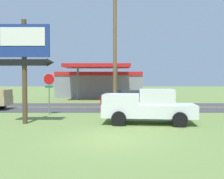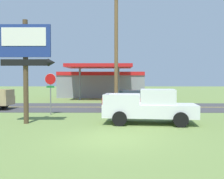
{
  "view_description": "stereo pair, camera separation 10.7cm",
  "coord_description": "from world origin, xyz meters",
  "views": [
    {
      "loc": [
        0.09,
        -10.93,
        2.49
      ],
      "look_at": [
        0.0,
        8.0,
        1.8
      ],
      "focal_mm": 42.5,
      "sensor_mm": 36.0,
      "label": 1
    },
    {
      "loc": [
        0.2,
        -10.93,
        2.49
      ],
      "look_at": [
        0.0,
        8.0,
        1.8
      ],
      "focal_mm": 42.5,
      "sensor_mm": 36.0,
      "label": 2
    }
  ],
  "objects": [
    {
      "name": "utility_pole",
      "position": [
        0.29,
        7.64,
        5.31
      ],
      "size": [
        1.95,
        0.26,
        9.99
      ],
      "color": "brown",
      "rests_on": "ground"
    },
    {
      "name": "pickup_white_parked_on_lawn",
      "position": [
        2.24,
        4.08,
        0.96
      ],
      "size": [
        5.39,
        2.68,
        1.96
      ],
      "color": "silver",
      "rests_on": "ground"
    },
    {
      "name": "motel_sign",
      "position": [
        -4.79,
        3.93,
        4.03
      ],
      "size": [
        3.2,
        0.54,
        5.88
      ],
      "color": "brown",
      "rests_on": "ground"
    },
    {
      "name": "road_centre_line",
      "position": [
        0.0,
        13.0,
        0.02
      ],
      "size": [
        126.0,
        0.2,
        0.01
      ],
      "primitive_type": "cube",
      "color": "gold",
      "rests_on": "road_asphalt"
    },
    {
      "name": "stop_sign",
      "position": [
        -4.4,
        7.92,
        2.03
      ],
      "size": [
        0.8,
        0.08,
        2.95
      ],
      "color": "slate",
      "rests_on": "ground"
    },
    {
      "name": "road_asphalt",
      "position": [
        0.0,
        13.0,
        0.01
      ],
      "size": [
        140.0,
        8.0,
        0.02
      ],
      "primitive_type": "cube",
      "color": "#3D3D3F",
      "rests_on": "ground"
    },
    {
      "name": "ground_plane",
      "position": [
        0.0,
        0.0,
        0.0
      ],
      "size": [
        180.0,
        180.0,
        0.0
      ],
      "primitive_type": "plane",
      "color": "olive"
    },
    {
      "name": "gas_station",
      "position": [
        -1.74,
        27.58,
        1.94
      ],
      "size": [
        12.0,
        11.5,
        4.4
      ],
      "color": "gray",
      "rests_on": "ground"
    },
    {
      "name": "car_red_mid_lane",
      "position": [
        1.31,
        11.0,
        0.83
      ],
      "size": [
        4.2,
        2.0,
        1.64
      ],
      "color": "red",
      "rests_on": "ground"
    }
  ]
}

